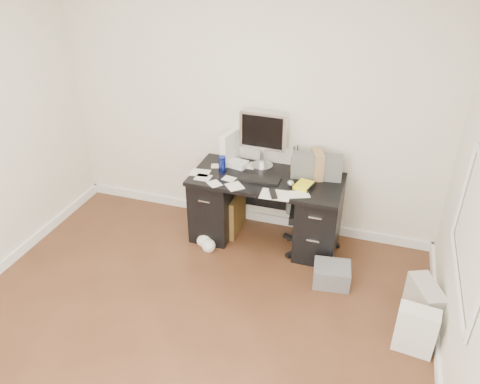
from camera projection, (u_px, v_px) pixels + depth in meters
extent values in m
plane|color=#482817|center=(173.00, 349.00, 3.72)|extent=(4.00, 4.00, 0.00)
cube|color=white|center=(249.00, 105.00, 4.69)|extent=(4.00, 0.02, 2.70)
cube|color=white|center=(247.00, 215.00, 5.33)|extent=(4.00, 0.03, 0.10)
cube|color=black|center=(267.00, 179.00, 4.63)|extent=(1.50, 0.70, 0.04)
cube|color=black|center=(216.00, 203.00, 4.96)|extent=(0.40, 0.60, 0.71)
cube|color=black|center=(319.00, 220.00, 4.67)|extent=(0.40, 0.60, 0.71)
cube|color=black|center=(274.00, 188.00, 5.04)|extent=(0.70, 0.03, 0.51)
cube|color=black|center=(260.00, 180.00, 4.56)|extent=(0.39, 0.14, 0.02)
sphere|color=silver|center=(291.00, 183.00, 4.45)|extent=(0.07, 0.07, 0.07)
cylinder|color=navy|center=(222.00, 164.00, 4.69)|extent=(0.08, 0.08, 0.16)
cube|color=white|center=(230.00, 147.00, 4.83)|extent=(0.19, 0.31, 0.34)
cube|color=olive|center=(317.00, 164.00, 4.57)|extent=(0.20, 0.26, 0.27)
cube|color=yellow|center=(304.00, 185.00, 4.45)|extent=(0.20, 0.23, 0.03)
cube|color=beige|center=(424.00, 304.00, 3.88)|extent=(0.31, 0.43, 0.39)
cube|color=white|center=(416.00, 330.00, 3.61)|extent=(0.32, 0.25, 0.41)
cube|color=#523918|center=(220.00, 210.00, 5.09)|extent=(0.45, 0.45, 0.45)
cube|color=#5E5E63|center=(332.00, 274.00, 4.35)|extent=(0.37, 0.32, 0.20)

